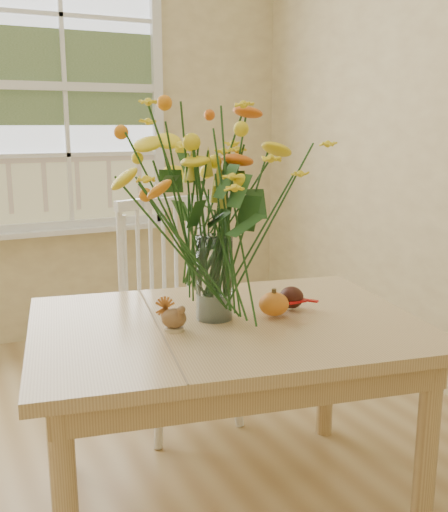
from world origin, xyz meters
name	(u,v)px	position (x,y,z in m)	size (l,w,h in m)	color
dining_table	(227,347)	(0.62, 0.22, 0.60)	(1.43, 1.14, 0.69)	tan
windsor_chair	(173,300)	(0.71, 0.94, 0.55)	(0.47, 0.45, 0.98)	white
flower_vase	(214,195)	(0.59, 0.26, 1.11)	(0.59, 0.59, 0.70)	white
pumpkin	(274,305)	(0.78, 0.19, 0.73)	(0.10, 0.10, 0.08)	orange
turkey_figurine	(174,318)	(0.42, 0.21, 0.73)	(0.10, 0.09, 0.10)	#CCB78C
dark_gourd	(291,299)	(0.88, 0.23, 0.73)	(0.13, 0.11, 0.08)	#38160F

